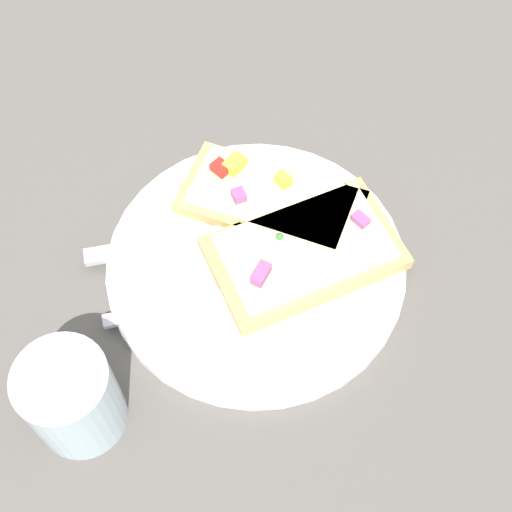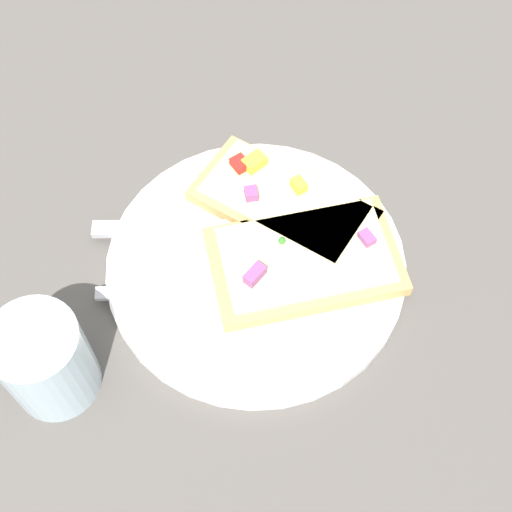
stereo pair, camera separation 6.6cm
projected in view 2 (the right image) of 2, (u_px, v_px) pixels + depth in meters
ground_plane at (256, 268)px, 0.68m from camera, size 4.00×4.00×0.00m
plate at (256, 264)px, 0.68m from camera, size 0.28×0.28×0.01m
fork at (234, 289)px, 0.65m from camera, size 0.12×0.21×0.01m
knife at (190, 229)px, 0.69m from camera, size 0.11×0.21×0.01m
pizza_slice_main at (305, 260)px, 0.66m from camera, size 0.19×0.20×0.03m
pizza_slice_corner at (283, 203)px, 0.69m from camera, size 0.11×0.18×0.03m
crumb_scatter at (239, 244)px, 0.68m from camera, size 0.10×0.14×0.01m
drinking_glass at (46, 361)px, 0.58m from camera, size 0.07×0.07×0.09m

